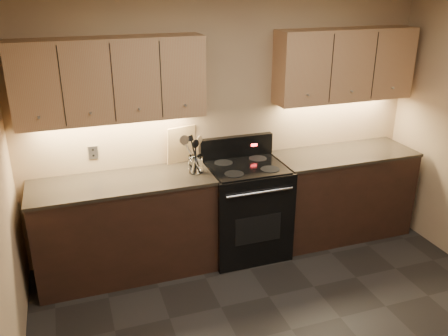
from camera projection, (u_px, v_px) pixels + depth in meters
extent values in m
cube|color=tan|center=(227.00, 120.00, 4.65)|extent=(4.00, 0.04, 2.60)
cube|color=black|center=(126.00, 229.00, 4.37)|extent=(1.60, 0.60, 0.90)
cube|color=#382F23|center=(122.00, 183.00, 4.20)|extent=(1.62, 0.62, 0.03)
cube|color=black|center=(341.00, 195.00, 5.06)|extent=(1.44, 0.60, 0.90)
cube|color=#382F23|center=(345.00, 154.00, 4.88)|extent=(1.46, 0.62, 0.03)
cube|color=black|center=(246.00, 210.00, 4.70)|extent=(0.76, 0.65, 0.92)
cube|color=black|center=(246.00, 166.00, 4.53)|extent=(0.70, 0.60, 0.01)
cube|color=black|center=(236.00, 147.00, 4.74)|extent=(0.76, 0.07, 0.22)
cube|color=red|center=(254.00, 145.00, 4.76)|extent=(0.06, 0.00, 0.03)
cylinder|color=silver|center=(260.00, 192.00, 4.27)|extent=(0.65, 0.02, 0.02)
cube|color=black|center=(258.00, 229.00, 4.43)|extent=(0.46, 0.00, 0.28)
cylinder|color=black|center=(234.00, 174.00, 4.34)|extent=(0.18, 0.18, 0.00)
cylinder|color=black|center=(270.00, 169.00, 4.45)|extent=(0.18, 0.18, 0.00)
cylinder|color=black|center=(224.00, 163.00, 4.60)|extent=(0.18, 0.18, 0.00)
cylinder|color=black|center=(258.00, 158.00, 4.71)|extent=(0.18, 0.18, 0.00)
cube|color=#A17D50|center=(111.00, 80.00, 4.00)|extent=(1.60, 0.30, 0.70)
cube|color=#A17D50|center=(345.00, 65.00, 4.69)|extent=(1.44, 0.30, 0.70)
cube|color=#B2B5BA|center=(93.00, 153.00, 4.32)|extent=(0.08, 0.01, 0.12)
cylinder|color=white|center=(196.00, 164.00, 4.35)|extent=(0.16, 0.16, 0.16)
cylinder|color=white|center=(196.00, 171.00, 4.38)|extent=(0.13, 0.13, 0.02)
cube|color=tan|center=(181.00, 145.00, 4.55)|extent=(0.29, 0.12, 0.37)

